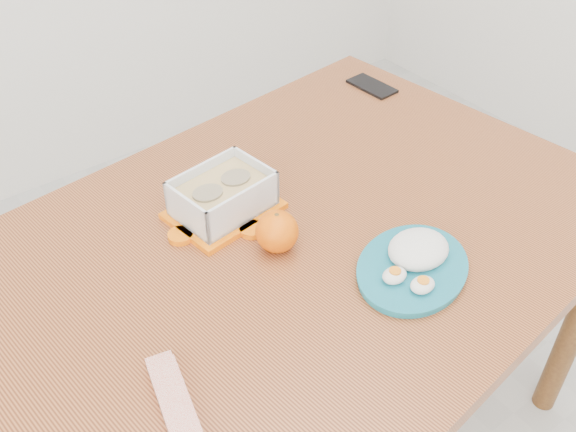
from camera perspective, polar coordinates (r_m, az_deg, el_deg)
dining_table at (r=1.30m, az=0.00°, el=-4.86°), size 1.47×1.07×0.75m
food_container at (r=1.29m, az=-5.81°, el=1.79°), size 0.23×0.19×0.09m
orange_fruit at (r=1.20m, az=-0.99°, el=-1.38°), size 0.08×0.08×0.08m
rice_plate at (r=1.19m, az=11.20°, el=-3.85°), size 0.31×0.31×0.07m
candy_bar at (r=1.00m, az=-9.87°, el=-16.43°), size 0.08×0.19×0.02m
smartphone at (r=1.76m, az=7.46°, el=11.37°), size 0.07×0.14×0.01m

